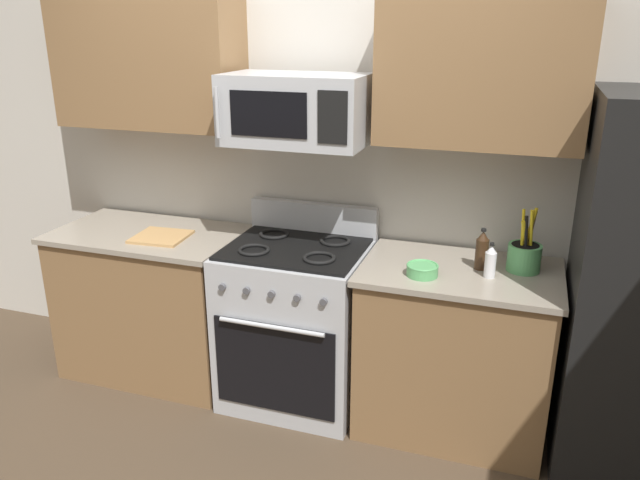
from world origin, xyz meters
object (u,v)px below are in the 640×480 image
at_px(microwave, 296,110).
at_px(prep_bowl, 422,270).
at_px(utensil_crock, 524,255).
at_px(bottle_vinegar, 490,262).
at_px(bottle_soy, 482,251).
at_px(cutting_board, 161,237).
at_px(range_oven, 297,322).

relative_size(microwave, prep_bowl, 4.65).
bearing_deg(utensil_crock, bottle_vinegar, -136.96).
relative_size(bottle_soy, bottle_vinegar, 1.20).
relative_size(bottle_vinegar, prep_bowl, 1.14).
distance_m(microwave, utensil_crock, 1.35).
bearing_deg(microwave, utensil_crock, 2.63).
bearing_deg(bottle_soy, cutting_board, -176.44).
xyz_separation_m(cutting_board, bottle_soy, (1.77, 0.11, 0.09)).
bearing_deg(bottle_vinegar, range_oven, 176.69).
bearing_deg(microwave, cutting_board, -172.74).
bearing_deg(utensil_crock, range_oven, -175.97).
xyz_separation_m(utensil_crock, bottle_vinegar, (-0.15, -0.14, 0.00)).
xyz_separation_m(range_oven, prep_bowl, (0.71, -0.14, 0.47)).
bearing_deg(range_oven, microwave, 90.06).
bearing_deg(cutting_board, prep_bowl, -2.73).
distance_m(cutting_board, prep_bowl, 1.51).
xyz_separation_m(utensil_crock, cutting_board, (-1.97, -0.15, -0.07)).
bearing_deg(utensil_crock, microwave, -177.37).
height_order(microwave, utensil_crock, microwave).
bearing_deg(microwave, prep_bowl, -13.62).
relative_size(microwave, bottle_vinegar, 4.08).
bearing_deg(prep_bowl, microwave, 166.38).
bearing_deg(range_oven, cutting_board, -174.80).
distance_m(cutting_board, bottle_vinegar, 1.82).
height_order(microwave, bottle_vinegar, microwave).
bearing_deg(range_oven, prep_bowl, -11.42).
height_order(microwave, bottle_soy, microwave).
bearing_deg(prep_bowl, bottle_vinegar, 15.30).
height_order(bottle_soy, prep_bowl, bottle_soy).
relative_size(microwave, cutting_board, 2.47).
distance_m(utensil_crock, bottle_vinegar, 0.21).
xyz_separation_m(cutting_board, bottle_vinegar, (1.82, 0.01, 0.07)).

